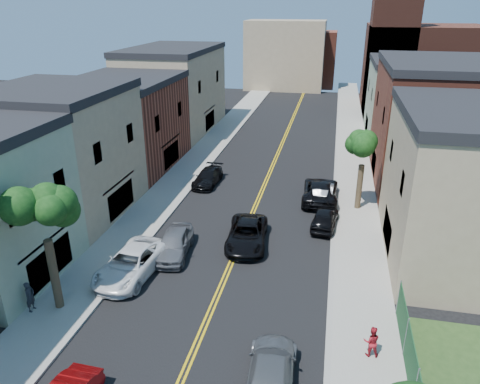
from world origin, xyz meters
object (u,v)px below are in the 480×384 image
Objects in this scene: black_car_left at (208,177)px; grey_car_right at (271,371)px; pedestrian_left at (30,297)px; black_car_right at (325,218)px; white_pickup at (131,263)px; silver_car_right at (323,192)px; dark_car_right_far at (320,191)px; pedestrian_right at (372,341)px; black_suv_lane at (247,234)px; grey_car_left at (174,243)px.

grey_car_right is (8.77, -21.53, 0.06)m from black_car_left.
black_car_left is at bearing -12.00° from pedestrian_left.
black_car_right is at bearing -48.24° from pedestrian_left.
white_pickup is 17.10m from silver_car_right.
white_pickup is 17.03m from dark_car_right_far.
silver_car_right is at bearing -96.63° from grey_car_right.
grey_car_right is at bearing 88.24° from silver_car_right.
pedestrian_right is (13.48, -4.08, 0.11)m from white_pickup.
grey_car_right is 0.92× the size of black_suv_lane.
pedestrian_left is at bearing 53.34° from silver_car_right.
silver_car_right is (-0.32, 4.72, 0.05)m from black_car_right.
grey_car_left is 13.82m from dark_car_right_far.
grey_car_left reaches higher than silver_car_right.
white_pickup is 1.15× the size of grey_car_right.
grey_car_right reaches higher than black_car_right.
grey_car_left is 13.65m from pedestrian_right.
black_car_right is at bearing -99.04° from grey_car_right.
silver_car_right is at bearing -6.22° from black_car_left.
white_pickup is at bearing 53.67° from silver_car_right.
black_car_left is 11.33m from black_suv_lane.
grey_car_left is 1.02× the size of silver_car_right.
dark_car_right_far is (8.76, 10.69, 0.01)m from grey_car_left.
white_pickup is 3.76× the size of pedestrian_right.
grey_car_left is 13.90m from silver_car_right.
black_suv_lane reaches higher than black_car_right.
grey_car_left is 12.05m from grey_car_right.
grey_car_left is 1.03× the size of black_car_left.
black_car_left is 10.28m from silver_car_right.
grey_car_right is 4.89m from pedestrian_right.
pedestrian_right reaches higher than grey_car_left.
pedestrian_right is at bearing 101.38° from silver_car_right.
pedestrian_left is 17.11m from pedestrian_right.
pedestrian_left is at bearing -12.49° from grey_car_right.
silver_car_right is 0.25m from dark_car_right_far.
black_suv_lane is at bearing -58.56° from black_car_left.
grey_car_left is 12.23m from black_car_left.
white_pickup reaches higher than black_car_left.
black_car_right is 2.75× the size of pedestrian_right.
silver_car_right is at bearing -84.34° from pedestrian_right.
dark_car_right_far reaches higher than silver_car_right.
black_suv_lane is (-4.46, -8.44, -0.07)m from dark_car_right_far.
dark_car_right_far is (-0.22, 0.08, 0.05)m from silver_car_right.
black_car_right is at bearing 95.83° from dark_car_right_far.
dark_car_right_far is at bearing -38.22° from pedestrian_left.
silver_car_right is 3.05× the size of pedestrian_right.
grey_car_left is 0.87× the size of black_suv_lane.
black_car_right is at bearing 30.63° from black_suv_lane.
dark_car_right_far is 17.81m from pedestrian_right.
pedestrian_left is (-14.60, -13.00, 0.27)m from black_car_right.
black_car_left is 23.03m from pedestrian_right.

